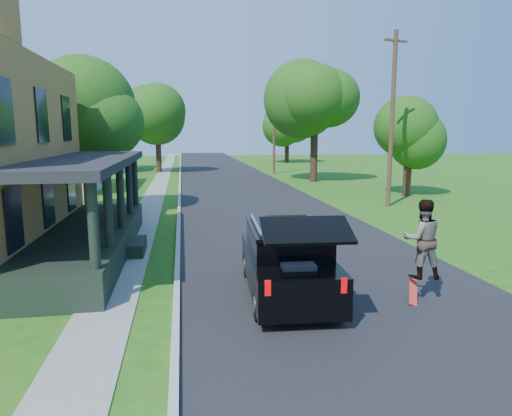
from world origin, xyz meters
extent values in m
plane|color=#225811|center=(0.00, 0.00, 0.00)|extent=(140.00, 140.00, 0.00)
cube|color=black|center=(0.00, 20.00, 0.00)|extent=(8.00, 120.00, 0.02)
cube|color=#A8A8A3|center=(-4.05, 20.00, 0.00)|extent=(0.15, 120.00, 0.12)
cube|color=gray|center=(-5.60, 20.00, 0.00)|extent=(1.30, 120.00, 0.03)
cube|color=gray|center=(-9.50, 6.00, 0.00)|extent=(6.50, 1.20, 0.03)
cube|color=black|center=(-6.80, 6.00, 0.45)|extent=(2.40, 10.00, 0.90)
cube|color=black|center=(-6.80, 6.00, 3.00)|extent=(2.60, 10.30, 0.25)
cube|color=#BCB8A7|center=(-13.50, 24.00, 2.50)|extent=(8.00, 8.00, 5.00)
pyramid|color=black|center=(-13.50, 24.00, 7.20)|extent=(12.78, 12.78, 2.20)
cube|color=#BCB8A7|center=(-13.50, 40.00, 2.50)|extent=(8.00, 8.00, 5.00)
pyramid|color=black|center=(-13.50, 40.00, 7.20)|extent=(12.78, 12.78, 2.20)
cube|color=black|center=(-1.40, 1.50, 0.66)|extent=(2.14, 4.55, 0.86)
cube|color=black|center=(-1.39, 1.65, 1.34)|extent=(1.88, 2.85, 0.56)
cube|color=black|center=(-1.39, 1.65, 1.64)|extent=(1.93, 2.95, 0.08)
cube|color=black|center=(-1.53, -0.67, 2.07)|extent=(1.77, 1.03, 0.38)
cube|color=#323237|center=(-1.48, 0.17, 0.96)|extent=(0.74, 0.65, 0.45)
cube|color=#BCBBC0|center=(-2.14, 1.70, 1.74)|extent=(0.21, 2.44, 0.06)
cube|color=#BCBBC0|center=(-0.65, 1.60, 1.74)|extent=(0.21, 2.44, 0.06)
cube|color=#990505|center=(-2.28, -0.65, 0.96)|extent=(0.12, 0.07, 0.30)
cube|color=#990505|center=(-0.79, -0.74, 0.96)|extent=(0.12, 0.07, 0.30)
cylinder|color=black|center=(-2.12, 3.01, 0.34)|extent=(0.28, 0.70, 0.69)
cylinder|color=black|center=(-0.50, 2.91, 0.34)|extent=(0.28, 0.70, 0.69)
cylinder|color=black|center=(-2.30, 0.09, 0.34)|extent=(0.28, 0.70, 0.69)
cylinder|color=black|center=(-0.68, -0.01, 0.34)|extent=(0.28, 0.70, 0.69)
imported|color=black|center=(1.56, 0.60, 1.49)|extent=(0.98, 0.81, 1.84)
cube|color=red|center=(1.37, 0.52, 0.26)|extent=(0.43, 0.55, 0.56)
cylinder|color=black|center=(-8.34, 14.15, 1.60)|extent=(0.68, 0.68, 3.21)
sphere|color=#377B20|center=(-8.34, 14.15, 4.71)|extent=(5.93, 5.93, 4.50)
sphere|color=#377B20|center=(-7.89, 14.05, 5.71)|extent=(5.14, 5.14, 3.90)
sphere|color=#377B20|center=(-8.91, 14.31, 5.21)|extent=(5.27, 5.27, 4.00)
cylinder|color=black|center=(-6.09, 37.07, 1.75)|extent=(0.59, 0.59, 3.49)
sphere|color=#377B20|center=(-6.09, 37.07, 5.23)|extent=(5.82, 5.82, 5.22)
sphere|color=#377B20|center=(-5.76, 36.75, 6.39)|extent=(5.04, 5.04, 4.52)
sphere|color=#377B20|center=(-6.51, 37.50, 5.81)|extent=(5.17, 5.17, 4.64)
cylinder|color=black|center=(9.90, 17.41, 1.20)|extent=(0.56, 0.56, 2.41)
sphere|color=#377B20|center=(9.90, 17.41, 3.74)|extent=(4.54, 4.54, 4.01)
sphere|color=#377B20|center=(10.29, 17.20, 4.63)|extent=(3.93, 3.93, 3.48)
sphere|color=#377B20|center=(9.42, 17.70, 4.19)|extent=(4.03, 4.03, 3.57)
cylinder|color=black|center=(6.55, 26.43, 2.03)|extent=(0.76, 0.76, 4.05)
sphere|color=#377B20|center=(6.55, 26.43, 5.99)|extent=(7.68, 7.68, 5.80)
sphere|color=#377B20|center=(7.05, 26.31, 7.28)|extent=(6.66, 6.66, 5.03)
sphere|color=#377B20|center=(5.91, 26.59, 6.63)|extent=(6.83, 6.83, 5.16)
cylinder|color=black|center=(9.72, 49.65, 1.65)|extent=(0.60, 0.60, 3.30)
sphere|color=#377B20|center=(9.72, 49.65, 4.98)|extent=(5.46, 5.46, 5.04)
sphere|color=#377B20|center=(10.14, 49.39, 6.09)|extent=(4.73, 4.73, 4.36)
sphere|color=#377B20|center=(9.19, 50.00, 5.53)|extent=(4.85, 4.85, 4.48)
cylinder|color=#41281E|center=(7.00, 13.81, 4.51)|extent=(0.28, 0.28, 9.02)
cube|color=#41281E|center=(7.00, 13.81, 8.49)|extent=(1.40, 0.48, 0.11)
cylinder|color=#41281E|center=(4.79, 33.78, 3.95)|extent=(0.26, 0.26, 7.90)
cube|color=#41281E|center=(4.79, 33.78, 7.35)|extent=(1.46, 0.23, 0.11)
camera|label=1|loc=(-3.84, -8.86, 3.90)|focal=32.00mm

